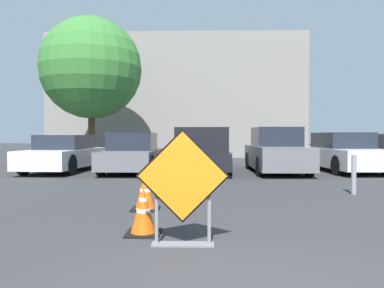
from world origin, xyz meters
The scene contains 12 objects.
ground_plane centered at (0.00, 10.00, 0.00)m, with size 96.00×96.00×0.00m, color #333335.
road_closed_sign centered at (-0.77, 1.99, 0.75)m, with size 1.14×0.20×1.43m.
traffic_cone_nearest centered at (-1.33, 2.52, 0.31)m, with size 0.46×0.46×0.65m.
traffic_cone_second centered at (-1.55, 4.18, 0.34)m, with size 0.49×0.49×0.70m.
parked_car_nearest centered at (-5.65, 11.29, 0.64)m, with size 2.03×4.47×1.35m.
parked_car_second centered at (-3.04, 11.06, 0.66)m, with size 1.84×4.15×1.44m.
pickup_truck centered at (-0.44, 11.27, 0.72)m, with size 2.14×5.61×1.61m.
parked_car_third centered at (2.18, 11.03, 0.74)m, with size 1.82×4.27×1.63m.
parked_car_fourth centered at (4.79, 11.62, 0.67)m, with size 2.13×4.79×1.45m.
bollard_nearest centered at (2.94, 6.05, 0.49)m, with size 0.12×0.12×0.93m.
building_facade_backdrop centered at (-2.05, 22.15, 3.75)m, with size 15.74×5.00×7.50m.
street_tree_behind_lot centered at (-5.80, 15.35, 4.55)m, with size 4.83×4.83×6.97m.
Camera 1 is at (-0.55, -2.52, 1.35)m, focal length 35.00 mm.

